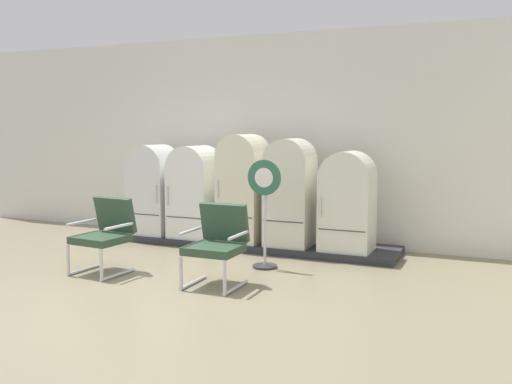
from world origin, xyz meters
The scene contains 11 objects.
ground centered at (0.00, 0.00, -0.03)m, with size 12.00×10.00×0.05m, color #7D745A.
back_wall centered at (0.00, 3.66, 1.63)m, with size 11.76×0.12×3.24m.
display_plinth centered at (0.00, 3.02, 0.05)m, with size 4.55×0.95×0.10m, color #2A2C32.
refrigerator_0 centered at (-1.60, 2.91, 0.85)m, with size 0.66×0.66×1.42m.
refrigerator_1 centered at (-0.85, 2.93, 0.85)m, with size 0.67×0.71×1.41m.
refrigerator_2 centered at (-0.02, 2.93, 0.95)m, with size 0.63×0.70×1.60m.
refrigerator_3 centered at (0.74, 2.88, 0.92)m, with size 0.64×0.61×1.54m.
refrigerator_4 centered at (1.57, 2.88, 0.82)m, with size 0.70×0.62×1.37m.
armchair_left centered at (-0.98, 0.91, 0.52)m, with size 0.69×0.69×0.93m.
armchair_right centered at (0.56, 0.95, 0.52)m, with size 0.65×0.64×0.93m.
sign_stand centered at (0.75, 1.90, 0.67)m, with size 0.45×0.32×1.39m.
Camera 1 is at (3.48, -4.67, 1.80)m, focal length 39.65 mm.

